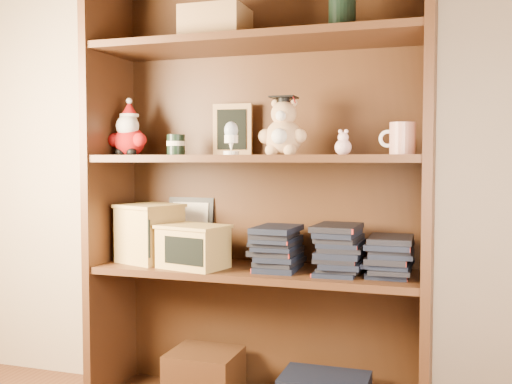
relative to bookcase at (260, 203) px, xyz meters
The scene contains 16 objects.
bookcase is the anchor object (origin of this frame).
shelf_lower 0.25m from the bookcase, 87.06° to the right, with size 1.14×0.33×0.02m.
shelf_upper 0.17m from the bookcase, 87.06° to the right, with size 1.14×0.33×0.02m.
santa_plush 0.56m from the bookcase, behind, with size 0.16×0.11×0.22m.
teachers_tin 0.37m from the bookcase, behind, with size 0.07×0.07×0.08m.
chalkboard_plaque 0.30m from the bookcase, 153.14° to the left, with size 0.15×0.08×0.19m.
egg_cup 0.27m from the bookcase, 116.37° to the right, with size 0.05×0.05×0.11m.
grad_teddy_bear 0.28m from the bookcase, 28.87° to the right, with size 0.17×0.15×0.21m.
pink_figurine 0.37m from the bookcase, ahead, with size 0.06×0.06×0.09m.
teacher_mug 0.55m from the bookcase, ahead, with size 0.12×0.08×0.10m.
certificate_frame 0.34m from the bookcase, 164.33° to the left, with size 0.19×0.05×0.24m.
treats_box 0.44m from the bookcase, behind, with size 0.25×0.25×0.22m.
pencils_box 0.28m from the bookcase, 150.95° to the right, with size 0.27×0.22×0.15m.
book_stack_left 0.18m from the bookcase, 32.31° to the right, with size 0.14×0.20×0.14m.
book_stack_mid 0.34m from the bookcase, ahead, with size 0.14×0.20×0.16m.
book_stack_right 0.49m from the bookcase, ahead, with size 0.14×0.20×0.13m.
Camera 1 is at (0.66, -0.69, 0.94)m, focal length 42.00 mm.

